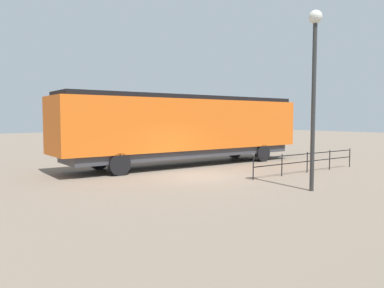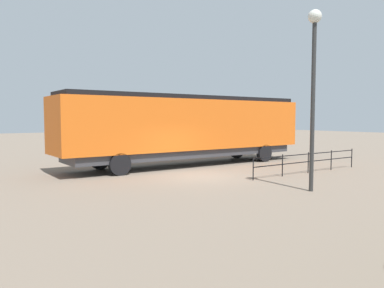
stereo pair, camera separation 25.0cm
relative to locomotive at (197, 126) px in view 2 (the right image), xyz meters
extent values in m
plane|color=#756656|center=(3.78, -2.56, -2.29)|extent=(120.00, 120.00, 0.00)
cube|color=orange|center=(0.00, -0.58, 0.13)|extent=(2.91, 15.55, 2.84)
cube|color=black|center=(0.00, 5.80, -0.29)|extent=(2.79, 2.79, 1.99)
cube|color=black|center=(0.00, -0.58, 1.67)|extent=(2.62, 14.92, 0.24)
cube|color=#38383D|center=(0.00, -0.58, -1.51)|extent=(2.62, 14.30, 0.45)
cylinder|color=black|center=(-1.30, 4.40, -1.74)|extent=(0.30, 1.10, 1.10)
cylinder|color=black|center=(1.30, 4.40, -1.74)|extent=(0.30, 1.10, 1.10)
cylinder|color=black|center=(-1.30, -5.55, -1.74)|extent=(0.30, 1.10, 1.10)
cylinder|color=black|center=(1.30, -5.55, -1.74)|extent=(0.30, 1.10, 1.10)
cylinder|color=#2D2D2D|center=(9.14, -1.19, 0.91)|extent=(0.16, 0.16, 6.40)
sphere|color=silver|center=(9.14, -1.19, 4.26)|extent=(0.50, 0.50, 0.50)
cube|color=black|center=(6.07, 2.62, -1.31)|extent=(0.04, 7.74, 0.04)
cube|color=black|center=(6.07, 2.62, -1.71)|extent=(0.04, 7.74, 0.04)
cylinder|color=black|center=(6.07, -1.25, -1.76)|extent=(0.05, 0.05, 1.06)
cylinder|color=black|center=(6.07, 0.69, -1.76)|extent=(0.05, 0.05, 1.06)
cylinder|color=black|center=(6.07, 2.62, -1.76)|extent=(0.05, 0.05, 1.06)
cylinder|color=black|center=(6.07, 4.55, -1.76)|extent=(0.05, 0.05, 1.06)
cylinder|color=black|center=(6.07, 6.49, -1.76)|extent=(0.05, 0.05, 1.06)
camera|label=1|loc=(17.89, -13.23, 0.51)|focal=34.87mm
camera|label=2|loc=(18.04, -13.03, 0.51)|focal=34.87mm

